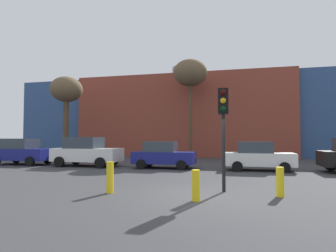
{
  "coord_description": "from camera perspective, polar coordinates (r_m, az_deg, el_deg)",
  "views": [
    {
      "loc": [
        1.23,
        -9.15,
        1.85
      ],
      "look_at": [
        -3.39,
        10.31,
        2.71
      ],
      "focal_mm": 29.92,
      "sensor_mm": 36.0,
      "label": 1
    }
  ],
  "objects": [
    {
      "name": "bollard_yellow_0",
      "position": [
        9.79,
        -11.74,
        -10.21
      ],
      "size": [
        0.24,
        0.24,
        1.05
      ],
      "primitive_type": "cylinder",
      "color": "yellow",
      "rests_on": "ground_plane"
    },
    {
      "name": "parked_car_3",
      "position": [
        16.82,
        17.86,
        -5.87
      ],
      "size": [
        3.8,
        1.87,
        1.65
      ],
      "color": "white",
      "rests_on": "ground_plane"
    },
    {
      "name": "bare_tree_0",
      "position": [
        25.24,
        4.56,
        10.49
      ],
      "size": [
        2.98,
        2.98,
        8.82
      ],
      "color": "brown",
      "rests_on": "ground_plane"
    },
    {
      "name": "parked_car_1",
      "position": [
        19.27,
        -16.26,
        -5.05
      ],
      "size": [
        4.41,
        2.16,
        1.91
      ],
      "color": "white",
      "rests_on": "ground_plane"
    },
    {
      "name": "parked_car_2",
      "position": [
        17.31,
        -0.97,
        -5.89
      ],
      "size": [
        3.79,
        1.86,
        1.64
      ],
      "color": "navy",
      "rests_on": "ground_plane"
    },
    {
      "name": "traffic_light_island",
      "position": [
        9.89,
        11.2,
        2.17
      ],
      "size": [
        0.37,
        0.37,
        3.58
      ],
      "rotation": [
        0.0,
        0.0,
        -1.54
      ],
      "color": "black",
      "rests_on": "ground_plane"
    },
    {
      "name": "bollard_yellow_1",
      "position": [
        9.67,
        21.87,
        -10.52
      ],
      "size": [
        0.24,
        0.24,
        0.93
      ],
      "primitive_type": "cylinder",
      "color": "yellow",
      "rests_on": "ground_plane"
    },
    {
      "name": "building_backdrop",
      "position": [
        33.29,
        4.35,
        1.51
      ],
      "size": [
        36.4,
        12.62,
        10.24
      ],
      "color": "brown",
      "rests_on": "ground_plane"
    },
    {
      "name": "bollard_yellow_2",
      "position": [
        8.44,
        5.7,
        -11.97
      ],
      "size": [
        0.24,
        0.24,
        0.91
      ],
      "primitive_type": "cylinder",
      "color": "yellow",
      "rests_on": "ground_plane"
    },
    {
      "name": "bare_tree_1",
      "position": [
        27.25,
        -20.0,
        6.55
      ],
      "size": [
        2.88,
        2.88,
        7.44
      ],
      "color": "brown",
      "rests_on": "ground_plane"
    },
    {
      "name": "parked_car_0",
      "position": [
        22.17,
        -27.59,
        -4.64
      ],
      "size": [
        4.19,
        2.05,
        1.81
      ],
      "color": "navy",
      "rests_on": "ground_plane"
    },
    {
      "name": "ground_plane",
      "position": [
        9.41,
        5.75,
        -13.79
      ],
      "size": [
        200.0,
        200.0,
        0.0
      ],
      "primitive_type": "plane",
      "color": "#38383A"
    }
  ]
}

